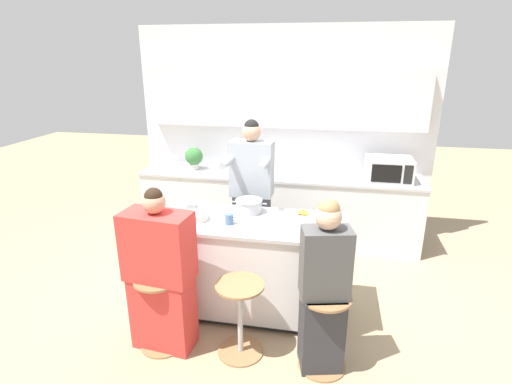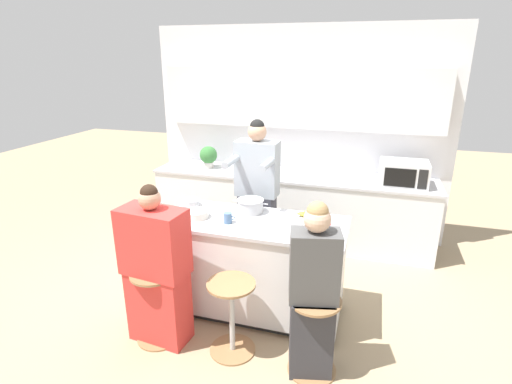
% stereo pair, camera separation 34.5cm
% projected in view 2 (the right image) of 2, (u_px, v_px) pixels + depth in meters
% --- Properties ---
extents(ground_plane, '(16.00, 16.00, 0.00)m').
position_uv_depth(ground_plane, '(254.00, 308.00, 3.88)').
color(ground_plane, tan).
extents(wall_back, '(3.84, 0.22, 2.70)m').
position_uv_depth(wall_back, '(298.00, 120.00, 5.15)').
color(wall_back, white).
rests_on(wall_back, ground_plane).
extents(back_counter, '(3.57, 0.68, 0.90)m').
position_uv_depth(back_counter, '(290.00, 207.00, 5.21)').
color(back_counter, silver).
rests_on(back_counter, ground_plane).
extents(kitchen_island, '(1.67, 0.72, 0.92)m').
position_uv_depth(kitchen_island, '(254.00, 266.00, 3.73)').
color(kitchen_island, black).
rests_on(kitchen_island, ground_plane).
extents(bar_stool_leftmost, '(0.39, 0.39, 0.64)m').
position_uv_depth(bar_stool_leftmost, '(156.00, 302.00, 3.37)').
color(bar_stool_leftmost, '#997047').
rests_on(bar_stool_leftmost, ground_plane).
extents(bar_stool_center, '(0.39, 0.39, 0.64)m').
position_uv_depth(bar_stool_center, '(232.00, 313.00, 3.21)').
color(bar_stool_center, '#997047').
rests_on(bar_stool_center, ground_plane).
extents(bar_stool_rightmost, '(0.39, 0.39, 0.64)m').
position_uv_depth(bar_stool_rightmost, '(314.00, 331.00, 3.01)').
color(bar_stool_rightmost, '#997047').
rests_on(bar_stool_rightmost, ground_plane).
extents(person_cooking, '(0.44, 0.54, 1.74)m').
position_uv_depth(person_cooking, '(257.00, 204.00, 4.17)').
color(person_cooking, '#383842').
rests_on(person_cooking, ground_plane).
extents(person_wrapped_blanket, '(0.57, 0.34, 1.40)m').
position_uv_depth(person_wrapped_blanket, '(156.00, 271.00, 3.28)').
color(person_wrapped_blanket, red).
rests_on(person_wrapped_blanket, ground_plane).
extents(person_seated_near, '(0.39, 0.33, 1.40)m').
position_uv_depth(person_seated_near, '(313.00, 298.00, 2.93)').
color(person_seated_near, '#333338').
rests_on(person_seated_near, ground_plane).
extents(cooking_pot, '(0.34, 0.25, 0.12)m').
position_uv_depth(cooking_pot, '(250.00, 206.00, 3.76)').
color(cooking_pot, '#B7BABC').
rests_on(cooking_pot, kitchen_island).
extents(fruit_bowl, '(0.17, 0.17, 0.06)m').
position_uv_depth(fruit_bowl, '(191.00, 202.00, 3.93)').
color(fruit_bowl, '#B7BABC').
rests_on(fruit_bowl, kitchen_island).
extents(mixing_bowl_steel, '(0.22, 0.22, 0.07)m').
position_uv_depth(mixing_bowl_steel, '(196.00, 214.00, 3.64)').
color(mixing_bowl_steel, silver).
rests_on(mixing_bowl_steel, kitchen_island).
extents(coffee_cup_near, '(0.11, 0.07, 0.10)m').
position_uv_depth(coffee_cup_near, '(228.00, 218.00, 3.52)').
color(coffee_cup_near, '#4C7099').
rests_on(coffee_cup_near, kitchen_island).
extents(coffee_cup_far, '(0.12, 0.08, 0.08)m').
position_uv_depth(coffee_cup_far, '(323.00, 224.00, 3.42)').
color(coffee_cup_far, '#DB4C51').
rests_on(coffee_cup_far, kitchen_island).
extents(banana_bunch, '(0.15, 0.11, 0.05)m').
position_uv_depth(banana_bunch, '(304.00, 214.00, 3.67)').
color(banana_bunch, yellow).
rests_on(banana_bunch, kitchen_island).
extents(microwave, '(0.54, 0.40, 0.28)m').
position_uv_depth(microwave, '(403.00, 173.00, 4.62)').
color(microwave, white).
rests_on(microwave, back_counter).
extents(potted_plant, '(0.23, 0.23, 0.29)m').
position_uv_depth(potted_plant, '(208.00, 156.00, 5.32)').
color(potted_plant, beige).
rests_on(potted_plant, back_counter).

